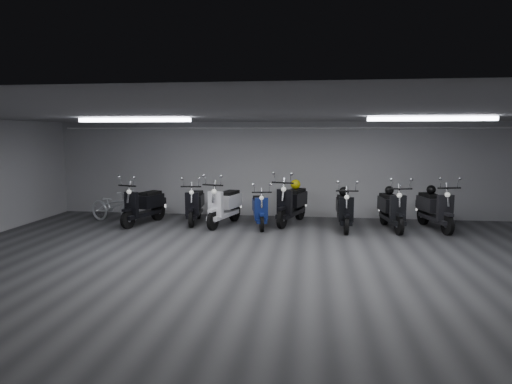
# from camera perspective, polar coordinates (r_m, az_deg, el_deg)

# --- Properties ---
(floor) EXTENTS (14.00, 10.00, 0.01)m
(floor) POSITION_cam_1_polar(r_m,az_deg,el_deg) (8.40, 2.00, -9.47)
(floor) COLOR #343537
(floor) RESTS_ON ground
(ceiling) EXTENTS (14.00, 10.00, 0.01)m
(ceiling) POSITION_cam_1_polar(r_m,az_deg,el_deg) (8.04, 2.09, 10.06)
(ceiling) COLOR gray
(ceiling) RESTS_ON ground
(back_wall) EXTENTS (14.00, 0.01, 2.80)m
(back_wall) POSITION_cam_1_polar(r_m,az_deg,el_deg) (13.07, 4.05, 2.91)
(back_wall) COLOR #A7A7AA
(back_wall) RESTS_ON ground
(front_wall) EXTENTS (14.00, 0.01, 2.80)m
(front_wall) POSITION_cam_1_polar(r_m,az_deg,el_deg) (3.26, -6.20, -11.33)
(front_wall) COLOR #A7A7AA
(front_wall) RESTS_ON ground
(fluor_strip_left) EXTENTS (2.40, 0.18, 0.08)m
(fluor_strip_left) POSITION_cam_1_polar(r_m,az_deg,el_deg) (9.75, -15.43, 8.97)
(fluor_strip_left) COLOR white
(fluor_strip_left) RESTS_ON ceiling
(fluor_strip_right) EXTENTS (2.40, 0.18, 0.08)m
(fluor_strip_right) POSITION_cam_1_polar(r_m,az_deg,el_deg) (9.29, 21.69, 8.80)
(fluor_strip_right) COLOR white
(fluor_strip_right) RESTS_ON ceiling
(conduit) EXTENTS (13.60, 0.05, 0.05)m
(conduit) POSITION_cam_1_polar(r_m,az_deg,el_deg) (12.94, 4.08, 8.27)
(conduit) COLOR white
(conduit) RESTS_ON back_wall
(scooter_0) EXTENTS (1.17, 1.98, 1.40)m
(scooter_0) POSITION_cam_1_polar(r_m,az_deg,el_deg) (12.31, -14.38, -0.89)
(scooter_0) COLOR black
(scooter_0) RESTS_ON floor
(scooter_1) EXTENTS (0.78, 1.85, 1.34)m
(scooter_1) POSITION_cam_1_polar(r_m,az_deg,el_deg) (12.26, -7.91, -0.89)
(scooter_1) COLOR black
(scooter_1) RESTS_ON floor
(scooter_2) EXTENTS (1.14, 2.04, 1.44)m
(scooter_2) POSITION_cam_1_polar(r_m,az_deg,el_deg) (11.81, -4.14, -0.90)
(scooter_2) COLOR white
(scooter_2) RESTS_ON floor
(scooter_4) EXTENTS (0.89, 1.75, 1.24)m
(scooter_4) POSITION_cam_1_polar(r_m,az_deg,el_deg) (11.58, 0.49, -1.55)
(scooter_4) COLOR navy
(scooter_4) RESTS_ON floor
(scooter_5) EXTENTS (1.28, 2.10, 1.49)m
(scooter_5) POSITION_cam_1_polar(r_m,az_deg,el_deg) (12.03, 4.63, -0.65)
(scooter_5) COLOR black
(scooter_5) RESTS_ON floor
(scooter_7) EXTENTS (0.64, 1.81, 1.34)m
(scooter_7) POSITION_cam_1_polar(r_m,az_deg,el_deg) (11.52, 11.36, -1.52)
(scooter_7) COLOR black
(scooter_7) RESTS_ON floor
(scooter_8) EXTENTS (0.87, 1.96, 1.41)m
(scooter_8) POSITION_cam_1_polar(r_m,az_deg,el_deg) (11.79, 17.16, -1.32)
(scooter_8) COLOR black
(scooter_8) RESTS_ON floor
(scooter_9) EXTENTS (1.04, 2.02, 1.43)m
(scooter_9) POSITION_cam_1_polar(r_m,az_deg,el_deg) (12.17, 22.19, -1.22)
(scooter_9) COLOR black
(scooter_9) RESTS_ON floor
(bicycle) EXTENTS (1.82, 1.20, 1.11)m
(bicycle) POSITION_cam_1_polar(r_m,az_deg,el_deg) (12.86, -17.90, -1.30)
(bicycle) COLOR silver
(bicycle) RESTS_ON floor
(helmet_0) EXTENTS (0.25, 0.25, 0.25)m
(helmet_0) POSITION_cam_1_polar(r_m,az_deg,el_deg) (11.72, 11.29, 0.05)
(helmet_0) COLOR black
(helmet_0) RESTS_ON scooter_7
(helmet_1) EXTENTS (0.24, 0.24, 0.24)m
(helmet_1) POSITION_cam_1_polar(r_m,az_deg,el_deg) (12.37, 21.69, 0.29)
(helmet_1) COLOR black
(helmet_1) RESTS_ON scooter_9
(helmet_2) EXTENTS (0.23, 0.23, 0.23)m
(helmet_2) POSITION_cam_1_polar(r_m,az_deg,el_deg) (12.00, 16.84, 0.21)
(helmet_2) COLOR black
(helmet_2) RESTS_ON scooter_8
(helmet_3) EXTENTS (0.28, 0.28, 0.28)m
(helmet_3) POSITION_cam_1_polar(r_m,az_deg,el_deg) (12.25, 5.13, 0.98)
(helmet_3) COLOR #CCBE0C
(helmet_3) RESTS_ON scooter_5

